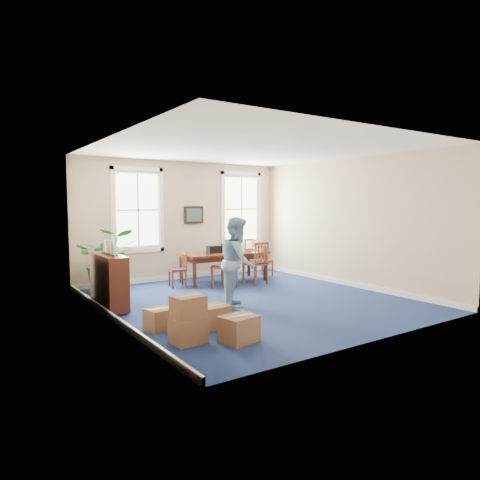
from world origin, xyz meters
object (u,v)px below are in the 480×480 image
chair_near_left (224,266)px  credenza (109,282)px  cardboard_boxes (197,315)px  man (238,262)px  conference_table (224,267)px  crt_tv (244,244)px  potted_plant (109,260)px

chair_near_left → credenza: size_ratio=0.82×
cardboard_boxes → man: bearing=40.1°
cardboard_boxes → conference_table: bearing=53.4°
crt_tv → man: size_ratio=0.23×
man → crt_tv: bearing=-0.0°
crt_tv → man: bearing=-144.3°
conference_table → man: 2.76m
credenza → potted_plant: 1.67m
conference_table → man: (-1.17, -2.44, 0.51)m
credenza → cardboard_boxes: (0.53, -2.66, -0.15)m
man → chair_near_left: bearing=13.5°
conference_table → man: man is taller
crt_tv → cardboard_boxes: (-3.56, -3.93, -0.57)m
conference_table → crt_tv: crt_tv is taller
conference_table → potted_plant: bearing=176.2°
credenza → cardboard_boxes: size_ratio=1.02×
conference_table → chair_near_left: (-0.47, -0.78, 0.16)m
potted_plant → chair_near_left: bearing=-24.7°
conference_table → crt_tv: 0.88m
chair_near_left → cardboard_boxes: 3.93m
man → potted_plant: 3.31m
cardboard_boxes → potted_plant: bearing=90.8°
credenza → crt_tv: bearing=17.7°
cardboard_boxes → credenza: bearing=101.3°
credenza → chair_near_left: bearing=8.9°
conference_table → cardboard_boxes: (-2.88, -3.88, -0.01)m
conference_table → cardboard_boxes: conference_table is taller
man → credenza: (-2.24, 1.22, -0.38)m
conference_table → crt_tv: (0.68, 0.05, 0.56)m
chair_near_left → cardboard_boxes: size_ratio=0.83×
crt_tv → potted_plant: 3.63m
man → cardboard_boxes: man is taller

